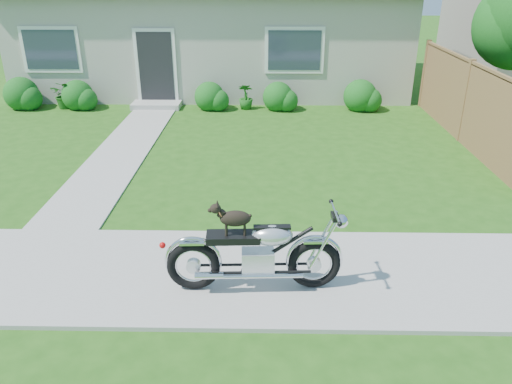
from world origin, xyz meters
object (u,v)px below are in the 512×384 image
at_px(fence, 466,101).
at_px(potted_plant_left, 65,95).
at_px(motorcycle_with_dog, 257,252).
at_px(potted_plant_right, 246,97).
at_px(house, 216,20).

distance_m(fence, potted_plant_left, 10.81).
distance_m(fence, motorcycle_with_dog, 7.74).
xyz_separation_m(fence, potted_plant_right, (-5.18, 2.80, -0.58)).
height_order(house, potted_plant_right, house).
relative_size(fence, potted_plant_right, 9.13).
height_order(house, potted_plant_left, house).
relative_size(potted_plant_right, motorcycle_with_dog, 0.33).
distance_m(house, potted_plant_left, 5.66).
relative_size(potted_plant_left, motorcycle_with_dog, 0.36).
bearing_deg(potted_plant_right, fence, -28.38).
xyz_separation_m(potted_plant_right, motorcycle_with_dog, (0.48, -8.93, 0.19)).
relative_size(fence, motorcycle_with_dog, 2.98).
xyz_separation_m(house, potted_plant_left, (-4.13, -3.44, -1.76)).
bearing_deg(fence, house, 135.26).
distance_m(potted_plant_right, motorcycle_with_dog, 8.94).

